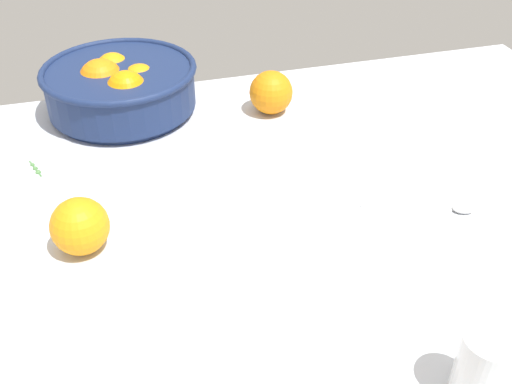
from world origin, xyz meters
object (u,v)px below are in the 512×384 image
(juice_glass, at_px, (482,371))
(spoon, at_px, (436,208))
(fruit_bowl, at_px, (120,86))
(loose_orange_3, at_px, (271,92))
(loose_orange_2, at_px, (80,226))

(juice_glass, xyz_separation_m, spoon, (0.12, 0.30, -0.03))
(fruit_bowl, bearing_deg, spoon, -46.71)
(fruit_bowl, relative_size, spoon, 1.77)
(spoon, bearing_deg, juice_glass, -112.28)
(fruit_bowl, distance_m, loose_orange_3, 0.28)
(loose_orange_3, bearing_deg, fruit_bowl, 163.61)
(juice_glass, distance_m, loose_orange_2, 0.52)
(fruit_bowl, xyz_separation_m, loose_orange_2, (-0.09, -0.38, -0.01))
(juice_glass, bearing_deg, spoon, 67.72)
(spoon, bearing_deg, loose_orange_3, 112.05)
(loose_orange_3, height_order, spoon, loose_orange_3)
(fruit_bowl, bearing_deg, loose_orange_2, -103.62)
(fruit_bowl, height_order, spoon, fruit_bowl)
(loose_orange_3, bearing_deg, juice_glass, -87.93)
(juice_glass, distance_m, loose_orange_3, 0.66)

